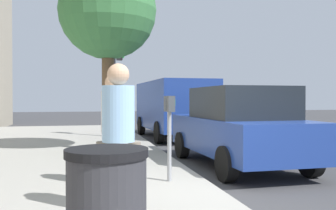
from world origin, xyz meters
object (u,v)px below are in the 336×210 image
Objects in this scene: parking_meter at (169,120)px; parked_sedan_near at (238,127)px; pedestrian_bystander at (118,124)px; pedestrian_at_meter at (113,120)px; parked_van_far at (173,106)px; street_tree at (108,12)px; traffic_signal at (117,70)px.

parking_meter is 0.32× the size of parked_sedan_near.
pedestrian_at_meter is at bearing 15.39° from pedestrian_bystander.
parked_van_far is (9.51, -2.95, 0.05)m from pedestrian_bystander.
pedestrian_at_meter is 0.35× the size of street_tree.
pedestrian_bystander is at bearing 175.31° from traffic_signal.
traffic_signal is (-0.50, 2.22, 1.32)m from parked_van_far.
parked_sedan_near is at bearing -48.60° from parking_meter.
pedestrian_bystander is 4.40m from parked_sedan_near.
parked_van_far reaches higher than pedestrian_bystander.
parked_van_far is 5.52m from street_tree.
pedestrian_bystander is 0.50× the size of traffic_signal.
parked_sedan_near is (1.86, -2.91, -0.28)m from pedestrian_at_meter.
traffic_signal is at bearing 21.05° from parked_sedan_near.
parked_van_far is at bearing -34.16° from street_tree.
pedestrian_bystander is (-1.39, 0.04, 0.03)m from pedestrian_at_meter.
pedestrian_at_meter is at bearing 177.69° from street_tree.
parked_sedan_near is 0.85× the size of parked_van_far.
parked_van_far is at bearing -0.07° from pedestrian_bystander.
street_tree is (2.21, 2.75, 2.92)m from parked_sedan_near.
parked_van_far reaches higher than parking_meter.
parking_meter is at bearing -169.08° from street_tree.
parked_sedan_near is at bearing -179.99° from parked_van_far.
parking_meter is at bearing 131.40° from parked_sedan_near.
parked_van_far is 2.63m from traffic_signal.
street_tree is at bearing 15.01° from pedestrian_bystander.
street_tree is (-4.05, 2.75, 2.56)m from parked_van_far.
parked_van_far is at bearing 67.38° from pedestrian_at_meter.
parking_meter is 8.25m from parked_van_far.
pedestrian_bystander is at bearing 177.82° from street_tree.
parked_van_far is 1.05× the size of street_tree.
pedestrian_bystander reaches higher than parking_meter.
parking_meter is at bearing 3.91° from pedestrian_at_meter.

